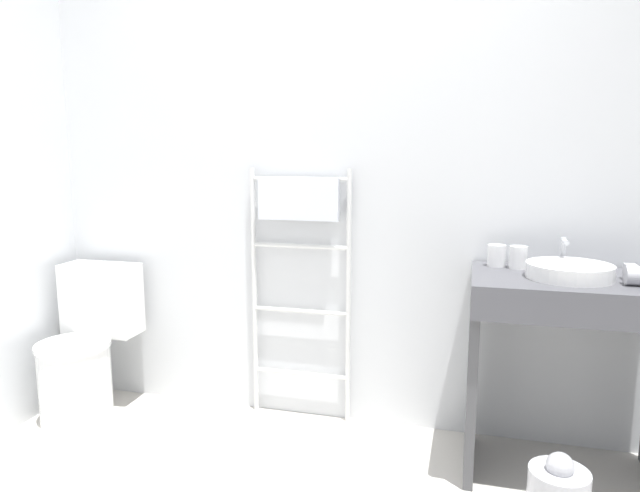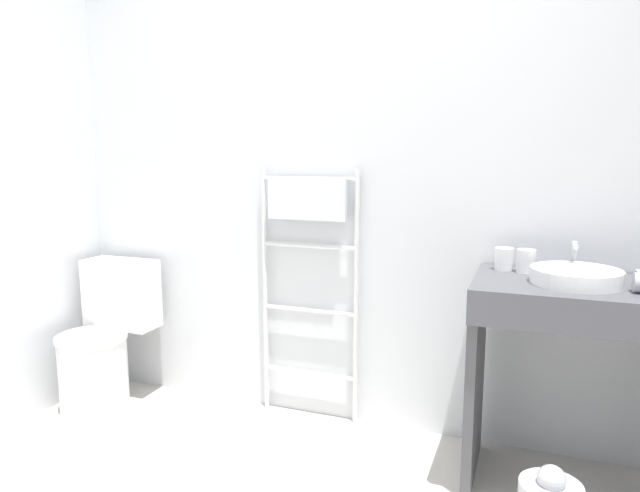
# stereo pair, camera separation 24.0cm
# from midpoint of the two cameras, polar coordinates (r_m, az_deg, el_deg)

# --- Properties ---
(wall_back) EXTENTS (3.24, 0.12, 2.60)m
(wall_back) POSITION_cam_midpoint_polar(r_m,az_deg,el_deg) (2.85, -0.94, 8.01)
(wall_back) COLOR silver
(wall_back) RESTS_ON ground_plane
(toilet) EXTENTS (0.40, 0.52, 0.79)m
(toilet) POSITION_cam_midpoint_polar(r_m,az_deg,el_deg) (3.28, -24.43, -9.62)
(toilet) COLOR white
(toilet) RESTS_ON ground_plane
(towel_radiator) EXTENTS (0.52, 0.06, 1.29)m
(towel_radiator) POSITION_cam_midpoint_polar(r_m,az_deg,el_deg) (2.83, -4.53, 0.74)
(towel_radiator) COLOR silver
(towel_radiator) RESTS_ON ground_plane
(vanity_counter) EXTENTS (0.80, 0.53, 0.87)m
(vanity_counter) POSITION_cam_midpoint_polar(r_m,az_deg,el_deg) (2.54, 21.19, -9.60)
(vanity_counter) COLOR #4C4C51
(vanity_counter) RESTS_ON ground_plane
(sink_basin) EXTENTS (0.33, 0.33, 0.06)m
(sink_basin) POSITION_cam_midpoint_polar(r_m,az_deg,el_deg) (2.44, 21.15, -2.33)
(sink_basin) COLOR white
(sink_basin) RESTS_ON vanity_counter
(faucet) EXTENTS (0.02, 0.10, 0.14)m
(faucet) POSITION_cam_midpoint_polar(r_m,az_deg,el_deg) (2.61, 20.81, -0.33)
(faucet) COLOR silver
(faucet) RESTS_ON vanity_counter
(cup_near_wall) EXTENTS (0.08, 0.08, 0.10)m
(cup_near_wall) POSITION_cam_midpoint_polar(r_m,az_deg,el_deg) (2.61, 14.76, -0.95)
(cup_near_wall) COLOR white
(cup_near_wall) RESTS_ON vanity_counter
(cup_near_edge) EXTENTS (0.08, 0.08, 0.10)m
(cup_near_edge) POSITION_cam_midpoint_polar(r_m,az_deg,el_deg) (2.58, 16.74, -1.11)
(cup_near_edge) COLOR white
(cup_near_edge) RESTS_ON vanity_counter
(bath_mat) EXTENTS (0.56, 0.36, 0.01)m
(bath_mat) POSITION_cam_midpoint_polar(r_m,az_deg,el_deg) (3.01, -30.37, -18.87)
(bath_mat) COLOR silver
(bath_mat) RESTS_ON ground_plane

